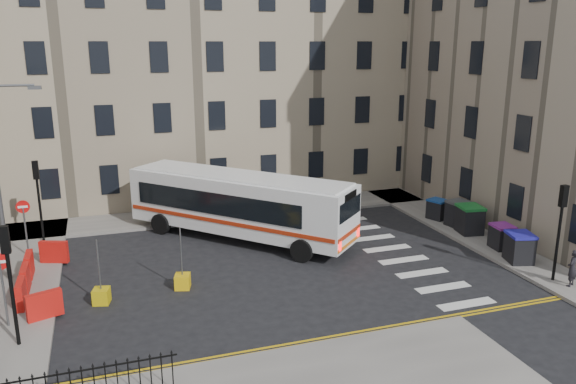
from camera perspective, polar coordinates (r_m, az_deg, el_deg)
ground at (r=26.14m, az=2.65°, el=-7.03°), size 120.00×120.00×0.00m
pavement_north at (r=32.76m, az=-12.78°, el=-2.67°), size 36.00×3.20×0.15m
pavement_east at (r=33.46m, az=14.63°, el=-2.41°), size 2.40×26.00×0.15m
terrace_north at (r=38.12m, az=-16.23°, el=12.63°), size 38.30×10.80×17.20m
traffic_light_east at (r=25.39m, az=25.97°, el=-2.39°), size 0.28×0.22×4.10m
traffic_light_nw at (r=30.03m, az=-24.08°, el=0.32°), size 0.28×0.22×4.10m
traffic_light_sw at (r=20.04m, az=-26.52°, el=-6.87°), size 0.28×0.22×4.10m
no_entry_north at (r=28.36m, az=-25.24°, el=-2.28°), size 0.60×0.08×3.00m
no_entry_south at (r=21.78m, az=-27.10°, el=-7.49°), size 0.60×0.08×3.00m
roadworks_barriers at (r=24.97m, az=-24.29°, el=-7.89°), size 1.66×6.26×1.00m
bus at (r=28.58m, az=-4.99°, el=-1.12°), size 10.22×10.68×3.29m
wheelie_bin_a at (r=27.52m, az=22.45°, el=-5.21°), size 1.35×1.46×1.35m
wheelie_bin_b at (r=28.97m, az=20.90°, el=-4.25°), size 1.04×1.16×1.18m
wheelie_bin_c at (r=30.71m, az=17.97°, el=-2.64°), size 1.36×1.50×1.46m
wheelie_bin_d at (r=31.64m, az=17.01°, el=-2.12°), size 1.29×1.42×1.39m
wheelie_bin_e at (r=32.67m, az=14.94°, el=-1.69°), size 1.19×1.27×1.12m
pedestrian at (r=25.68m, az=26.92°, el=-6.91°), size 0.67×0.59×1.55m
bollard_yellow at (r=23.69m, az=-10.66°, el=-8.91°), size 0.74×0.74×0.60m
bollard_chevron at (r=23.19m, az=-18.42°, el=-9.99°), size 0.73×0.73×0.60m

